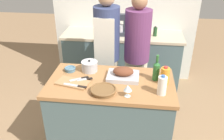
{
  "coord_description": "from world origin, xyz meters",
  "views": [
    {
      "loc": [
        0.27,
        -2.12,
        2.21
      ],
      "look_at": [
        0.0,
        0.11,
        1.02
      ],
      "focal_mm": 38.0,
      "sensor_mm": 36.0,
      "label": 1
    }
  ],
  "objects_px": {
    "knife_bread": "(85,79)",
    "stand_mixer": "(121,27)",
    "stock_pot": "(90,66)",
    "condiment_bottle_short": "(131,30)",
    "person_cook_guest": "(137,51)",
    "wine_glass_left": "(128,88)",
    "knife_paring": "(80,79)",
    "wine_bottle_green": "(156,70)",
    "person_cook_aproned": "(107,49)",
    "roasting_pan": "(123,74)",
    "knife_chef": "(76,86)",
    "wicker_basket": "(103,90)",
    "cutting_board": "(73,83)",
    "condiment_bottle_extra": "(155,32)",
    "mixing_bowl": "(70,69)",
    "milk_jug": "(162,85)",
    "condiment_bottle_tall": "(146,32)",
    "juice_jug": "(165,76)"
  },
  "relations": [
    {
      "from": "stock_pot",
      "to": "condiment_bottle_tall",
      "type": "xyz_separation_m",
      "value": [
        0.64,
        1.21,
        0.01
      ]
    },
    {
      "from": "wicker_basket",
      "to": "condiment_bottle_extra",
      "type": "height_order",
      "value": "condiment_bottle_extra"
    },
    {
      "from": "stand_mixer",
      "to": "person_cook_guest",
      "type": "relative_size",
      "value": 0.2
    },
    {
      "from": "knife_bread",
      "to": "stand_mixer",
      "type": "height_order",
      "value": "stand_mixer"
    },
    {
      "from": "condiment_bottle_extra",
      "to": "stock_pot",
      "type": "bearing_deg",
      "value": -121.54
    },
    {
      "from": "milk_jug",
      "to": "condiment_bottle_tall",
      "type": "xyz_separation_m",
      "value": [
        -0.14,
        1.59,
        -0.03
      ]
    },
    {
      "from": "roasting_pan",
      "to": "condiment_bottle_short",
      "type": "relative_size",
      "value": 2.25
    },
    {
      "from": "roasting_pan",
      "to": "knife_chef",
      "type": "height_order",
      "value": "roasting_pan"
    },
    {
      "from": "roasting_pan",
      "to": "stand_mixer",
      "type": "distance_m",
      "value": 1.37
    },
    {
      "from": "stand_mixer",
      "to": "condiment_bottle_short",
      "type": "relative_size",
      "value": 2.25
    },
    {
      "from": "stock_pot",
      "to": "juice_jug",
      "type": "bearing_deg",
      "value": -12.6
    },
    {
      "from": "knife_bread",
      "to": "person_cook_guest",
      "type": "relative_size",
      "value": 0.1
    },
    {
      "from": "juice_jug",
      "to": "condiment_bottle_extra",
      "type": "bearing_deg",
      "value": 91.52
    },
    {
      "from": "condiment_bottle_extra",
      "to": "wine_bottle_green",
      "type": "bearing_deg",
      "value": -91.94
    },
    {
      "from": "condiment_bottle_extra",
      "to": "mixing_bowl",
      "type": "bearing_deg",
      "value": -127.56
    },
    {
      "from": "wicker_basket",
      "to": "mixing_bowl",
      "type": "distance_m",
      "value": 0.59
    },
    {
      "from": "wine_bottle_green",
      "to": "knife_chef",
      "type": "relative_size",
      "value": 1.13
    },
    {
      "from": "cutting_board",
      "to": "knife_paring",
      "type": "distance_m",
      "value": 0.09
    },
    {
      "from": "juice_jug",
      "to": "knife_bread",
      "type": "height_order",
      "value": "juice_jug"
    },
    {
      "from": "wine_bottle_green",
      "to": "condiment_bottle_tall",
      "type": "relative_size",
      "value": 1.81
    },
    {
      "from": "wine_glass_left",
      "to": "knife_paring",
      "type": "height_order",
      "value": "wine_glass_left"
    },
    {
      "from": "roasting_pan",
      "to": "person_cook_guest",
      "type": "xyz_separation_m",
      "value": [
        0.13,
        0.73,
        -0.04
      ]
    },
    {
      "from": "roasting_pan",
      "to": "stock_pot",
      "type": "relative_size",
      "value": 1.85
    },
    {
      "from": "stand_mixer",
      "to": "person_cook_guest",
      "type": "xyz_separation_m",
      "value": [
        0.27,
        -0.63,
        -0.13
      ]
    },
    {
      "from": "roasting_pan",
      "to": "condiment_bottle_extra",
      "type": "height_order",
      "value": "condiment_bottle_extra"
    },
    {
      "from": "wicker_basket",
      "to": "cutting_board",
      "type": "bearing_deg",
      "value": 159.39
    },
    {
      "from": "person_cook_aproned",
      "to": "mixing_bowl",
      "type": "bearing_deg",
      "value": -115.33
    },
    {
      "from": "knife_bread",
      "to": "stand_mixer",
      "type": "bearing_deg",
      "value": 80.24
    },
    {
      "from": "wine_bottle_green",
      "to": "wine_glass_left",
      "type": "height_order",
      "value": "wine_bottle_green"
    },
    {
      "from": "stock_pot",
      "to": "condiment_bottle_short",
      "type": "xyz_separation_m",
      "value": [
        0.4,
        1.31,
        0.01
      ]
    },
    {
      "from": "juice_jug",
      "to": "person_cook_guest",
      "type": "xyz_separation_m",
      "value": [
        -0.3,
        0.79,
        -0.09
      ]
    },
    {
      "from": "condiment_bottle_tall",
      "to": "condiment_bottle_short",
      "type": "bearing_deg",
      "value": 158.44
    },
    {
      "from": "juice_jug",
      "to": "knife_chef",
      "type": "bearing_deg",
      "value": -168.34
    },
    {
      "from": "stock_pot",
      "to": "knife_bread",
      "type": "distance_m",
      "value": 0.23
    },
    {
      "from": "person_cook_aproned",
      "to": "person_cook_guest",
      "type": "xyz_separation_m",
      "value": [
        0.4,
        0.05,
        -0.03
      ]
    },
    {
      "from": "knife_bread",
      "to": "cutting_board",
      "type": "bearing_deg",
      "value": -149.46
    },
    {
      "from": "milk_jug",
      "to": "condiment_bottle_tall",
      "type": "height_order",
      "value": "milk_jug"
    },
    {
      "from": "knife_paring",
      "to": "stand_mixer",
      "type": "distance_m",
      "value": 1.5
    },
    {
      "from": "knife_bread",
      "to": "juice_jug",
      "type": "bearing_deg",
      "value": 3.01
    },
    {
      "from": "milk_jug",
      "to": "stand_mixer",
      "type": "height_order",
      "value": "stand_mixer"
    },
    {
      "from": "stock_pot",
      "to": "person_cook_aproned",
      "type": "relative_size",
      "value": 0.11
    },
    {
      "from": "mixing_bowl",
      "to": "wine_bottle_green",
      "type": "xyz_separation_m",
      "value": [
        0.95,
        -0.08,
        0.09
      ]
    },
    {
      "from": "stand_mixer",
      "to": "person_cook_guest",
      "type": "bearing_deg",
      "value": -67.2
    },
    {
      "from": "wicker_basket",
      "to": "milk_jug",
      "type": "distance_m",
      "value": 0.56
    },
    {
      "from": "cutting_board",
      "to": "condiment_bottle_extra",
      "type": "xyz_separation_m",
      "value": [
        0.9,
        1.57,
        0.06
      ]
    },
    {
      "from": "juice_jug",
      "to": "person_cook_aproned",
      "type": "relative_size",
      "value": 0.11
    },
    {
      "from": "wine_bottle_green",
      "to": "person_cook_aproned",
      "type": "xyz_separation_m",
      "value": [
        -0.61,
        0.66,
        -0.08
      ]
    },
    {
      "from": "milk_jug",
      "to": "knife_chef",
      "type": "height_order",
      "value": "milk_jug"
    },
    {
      "from": "milk_jug",
      "to": "knife_paring",
      "type": "distance_m",
      "value": 0.86
    },
    {
      "from": "mixing_bowl",
      "to": "condiment_bottle_short",
      "type": "distance_m",
      "value": 1.47
    }
  ]
}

